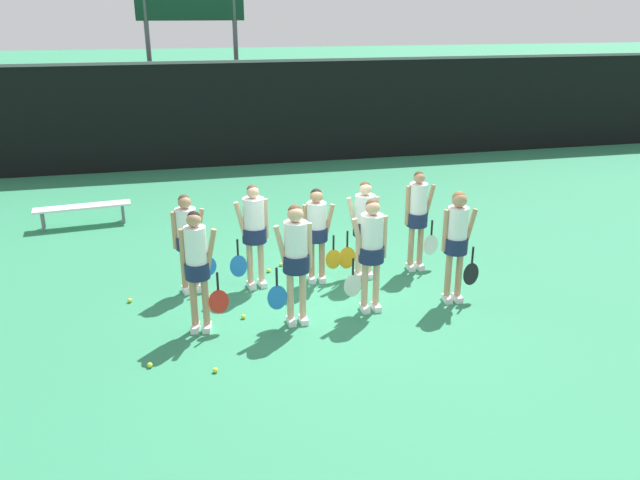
% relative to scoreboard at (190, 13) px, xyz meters
% --- Properties ---
extents(ground_plane, '(140.00, 140.00, 0.00)m').
position_rel_scoreboard_xyz_m(ground_plane, '(1.27, -10.89, -4.22)').
color(ground_plane, '#2D7F56').
extents(fence_windscreen, '(60.00, 0.08, 3.00)m').
position_rel_scoreboard_xyz_m(fence_windscreen, '(1.27, -1.56, -2.70)').
color(fence_windscreen, black).
rests_on(fence_windscreen, ground_plane).
extents(scoreboard, '(3.12, 0.15, 5.49)m').
position_rel_scoreboard_xyz_m(scoreboard, '(0.00, 0.00, 0.00)').
color(scoreboard, '#515156').
rests_on(scoreboard, ground_plane).
extents(bench_courtside, '(1.98, 0.57, 0.44)m').
position_rel_scoreboard_xyz_m(bench_courtside, '(-2.79, -6.27, -3.84)').
color(bench_courtside, silver).
rests_on(bench_courtside, ground_plane).
extents(player_0, '(0.62, 0.35, 1.78)m').
position_rel_scoreboard_xyz_m(player_0, '(-0.64, -11.53, -3.17)').
color(player_0, tan).
rests_on(player_0, ground_plane).
extents(player_1, '(0.66, 0.38, 1.80)m').
position_rel_scoreboard_xyz_m(player_1, '(0.72, -11.63, -3.14)').
color(player_1, tan).
rests_on(player_1, ground_plane).
extents(player_2, '(0.66, 0.38, 1.76)m').
position_rel_scoreboard_xyz_m(player_2, '(1.89, -11.48, -3.17)').
color(player_2, tan).
rests_on(player_2, ground_plane).
extents(player_3, '(0.63, 0.36, 1.79)m').
position_rel_scoreboard_xyz_m(player_3, '(3.27, -11.48, -3.15)').
color(player_3, tan).
rests_on(player_3, ground_plane).
extents(player_4, '(0.66, 0.37, 1.63)m').
position_rel_scoreboard_xyz_m(player_4, '(-0.72, -10.15, -3.26)').
color(player_4, tan).
rests_on(player_4, ground_plane).
extents(player_5, '(0.67, 0.40, 1.74)m').
position_rel_scoreboard_xyz_m(player_5, '(0.33, -10.22, -3.19)').
color(player_5, tan).
rests_on(player_5, ground_plane).
extents(player_6, '(0.64, 0.37, 1.61)m').
position_rel_scoreboard_xyz_m(player_6, '(1.36, -10.24, -3.27)').
color(player_6, tan).
rests_on(player_6, ground_plane).
extents(player_7, '(0.67, 0.39, 1.68)m').
position_rel_scoreboard_xyz_m(player_7, '(2.17, -10.25, -3.23)').
color(player_7, beige).
rests_on(player_7, ground_plane).
extents(player_8, '(0.64, 0.36, 1.77)m').
position_rel_scoreboard_xyz_m(player_8, '(3.18, -10.13, -3.18)').
color(player_8, tan).
rests_on(player_8, ground_plane).
extents(tennis_ball_0, '(0.07, 0.07, 0.07)m').
position_rel_scoreboard_xyz_m(tennis_ball_0, '(0.62, -9.69, -4.18)').
color(tennis_ball_0, '#CCE033').
rests_on(tennis_ball_0, ground_plane).
extents(tennis_ball_1, '(0.07, 0.07, 0.07)m').
position_rel_scoreboard_xyz_m(tennis_ball_1, '(-1.36, -12.40, -4.18)').
color(tennis_ball_1, '#CCE033').
rests_on(tennis_ball_1, ground_plane).
extents(tennis_ball_2, '(0.07, 0.07, 0.07)m').
position_rel_scoreboard_xyz_m(tennis_ball_2, '(-0.55, -12.72, -4.19)').
color(tennis_ball_2, '#CCE033').
rests_on(tennis_ball_2, ground_plane).
extents(tennis_ball_3, '(0.07, 0.07, 0.07)m').
position_rel_scoreboard_xyz_m(tennis_ball_3, '(0.88, -9.47, -4.18)').
color(tennis_ball_3, '#CCE033').
rests_on(tennis_ball_3, ground_plane).
extents(tennis_ball_4, '(0.07, 0.07, 0.07)m').
position_rel_scoreboard_xyz_m(tennis_ball_4, '(-0.02, -11.34, -4.18)').
color(tennis_ball_4, '#CCE033').
rests_on(tennis_ball_4, ground_plane).
extents(tennis_ball_5, '(0.07, 0.07, 0.07)m').
position_rel_scoreboard_xyz_m(tennis_ball_5, '(-1.69, -10.37, -4.18)').
color(tennis_ball_5, '#CCE033').
rests_on(tennis_ball_5, ground_plane).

